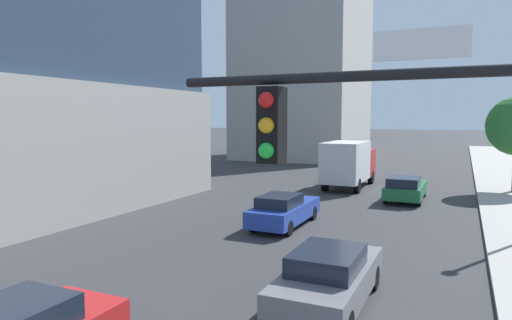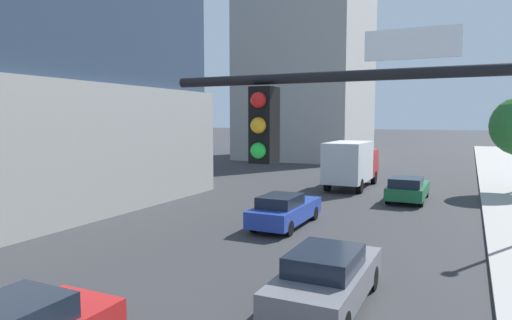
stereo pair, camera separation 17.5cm
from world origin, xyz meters
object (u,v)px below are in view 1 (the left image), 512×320
at_px(traffic_light_pole, 423,169).
at_px(box_truck, 349,162).
at_px(car_gray, 329,278).
at_px(car_blue, 284,210).
at_px(car_green, 405,188).

xyz_separation_m(traffic_light_pole, box_truck, (-6.39, 23.60, -2.24)).
distance_m(car_gray, box_truck, 19.44).
height_order(car_blue, car_green, car_green).
bearing_deg(car_blue, traffic_light_pole, -61.67).
xyz_separation_m(car_green, box_truck, (-3.99, 3.42, 0.99)).
distance_m(car_green, box_truck, 5.35).
bearing_deg(car_gray, traffic_light_pole, -62.45).
distance_m(car_green, car_gray, 15.58).
xyz_separation_m(car_blue, car_green, (3.99, 8.32, 0.02)).
height_order(traffic_light_pole, car_green, traffic_light_pole).
height_order(car_green, car_gray, car_gray).
bearing_deg(car_green, car_gray, -90.00).
bearing_deg(car_green, box_truck, 139.43).
height_order(car_blue, box_truck, box_truck).
relative_size(traffic_light_pole, box_truck, 0.88).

